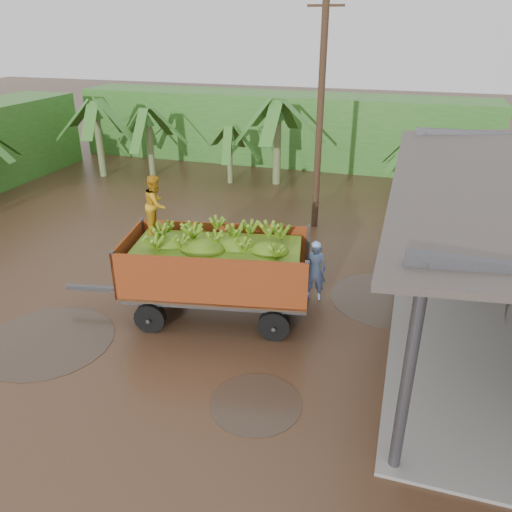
{
  "coord_description": "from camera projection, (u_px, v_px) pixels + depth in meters",
  "views": [
    {
      "loc": [
        4.87,
        -10.41,
        7.03
      ],
      "look_at": [
        1.47,
        0.59,
        1.6
      ],
      "focal_mm": 35.0,
      "sensor_mm": 36.0,
      "label": 1
    }
  ],
  "objects": [
    {
      "name": "hedge_north",
      "position": [
        279.0,
        128.0,
        26.89
      ],
      "size": [
        22.0,
        3.0,
        3.6
      ],
      "primitive_type": "cube",
      "color": "#2D661E",
      "rests_on": "ground"
    },
    {
      "name": "man_blue",
      "position": [
        314.0,
        270.0,
        13.6
      ],
      "size": [
        0.71,
        0.55,
        1.75
      ],
      "primitive_type": "imported",
      "rotation": [
        0.0,
        0.0,
        3.37
      ],
      "color": "#80A0EA",
      "rests_on": "ground"
    },
    {
      "name": "ground",
      "position": [
        197.0,
        312.0,
        13.3
      ],
      "size": [
        100.0,
        100.0,
        0.0
      ],
      "primitive_type": "plane",
      "color": "black",
      "rests_on": "ground"
    },
    {
      "name": "banana_plants",
      "position": [
        102.0,
        168.0,
        19.8
      ],
      "size": [
        23.9,
        20.4,
        4.07
      ],
      "color": "#2D661E",
      "rests_on": "ground"
    },
    {
      "name": "utility_pole",
      "position": [
        320.0,
        115.0,
        17.18
      ],
      "size": [
        1.2,
        0.24,
        8.09
      ],
      "color": "#47301E",
      "rests_on": "ground"
    },
    {
      "name": "banana_trailer",
      "position": [
        216.0,
        266.0,
        12.63
      ],
      "size": [
        6.57,
        3.06,
        3.64
      ],
      "rotation": [
        0.0,
        0.0,
        0.18
      ],
      "color": "#BA481A",
      "rests_on": "ground"
    }
  ]
}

